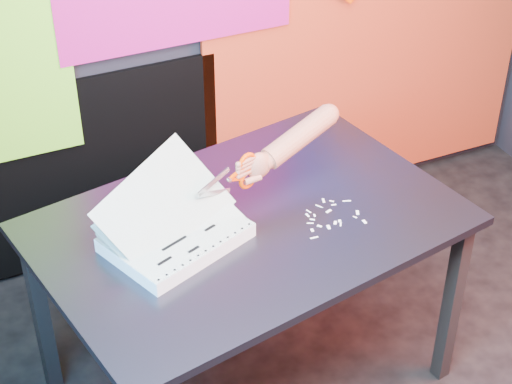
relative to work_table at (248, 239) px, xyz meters
name	(u,v)px	position (x,y,z in m)	size (l,w,h in m)	color
room	(465,112)	(0.36, -0.54, 0.68)	(3.01, 3.01, 2.71)	black
backdrop	(250,28)	(0.42, 0.93, 0.28)	(2.88, 0.05, 2.08)	red
work_table	(248,239)	(0.00, 0.00, 0.00)	(1.47, 1.12, 0.75)	#272727
printout_stack	(176,236)	(-0.25, -0.02, 0.11)	(0.50, 0.42, 0.30)	silver
scissors	(243,173)	(0.02, 0.07, 0.22)	(0.23, 0.08, 0.14)	silver
hand_forearm	(293,141)	(0.22, 0.13, 0.25)	(0.42, 0.16, 0.15)	#B96756
paper_clippings	(331,217)	(0.25, -0.09, 0.08)	(0.22, 0.18, 0.00)	white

